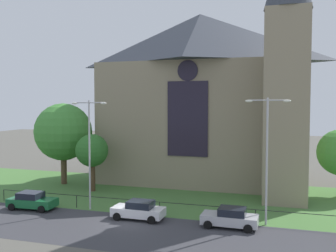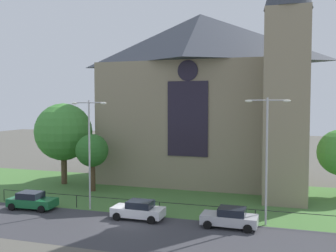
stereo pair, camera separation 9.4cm
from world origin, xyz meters
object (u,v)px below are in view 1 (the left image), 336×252
tree_left_near (92,151)px  parked_car_green (32,201)px  parked_car_silver (230,218)px  streetlamp_far (267,146)px  church_building (205,96)px  streetlamp_near (89,142)px  tree_left_far (63,132)px  parked_car_white (139,210)px

tree_left_near → parked_car_green: tree_left_near is taller
parked_car_silver → streetlamp_far: bearing=-150.2°
church_building → streetlamp_near: size_ratio=2.71×
tree_left_near → streetlamp_far: streetlamp_far is taller
church_building → tree_left_near: size_ratio=4.26×
tree_left_far → parked_car_white: tree_left_far is taller
streetlamp_near → parked_car_green: 7.35m
tree_left_far → tree_left_near: size_ratio=1.54×
tree_left_near → parked_car_white: tree_left_near is taller
parked_car_silver → tree_left_far: bearing=-25.2°
tree_left_far → streetlamp_near: 11.97m
parked_car_silver → church_building: bearing=-71.0°
church_building → parked_car_green: (-12.15, -16.50, -9.53)m
streetlamp_near → parked_car_green: (-4.94, -1.46, -5.24)m
church_building → streetlamp_far: (7.87, -15.04, -4.20)m
streetlamp_near → parked_car_silver: streetlamp_near is taller
streetlamp_far → parked_car_white: streetlamp_far is taller
church_building → parked_car_green: size_ratio=6.09×
church_building → tree_left_far: 17.11m
streetlamp_near → streetlamp_far: streetlamp_far is taller
tree_left_far → parked_car_silver: (20.67, -10.17, -5.29)m
parked_car_white → tree_left_near: bearing=-42.6°
streetlamp_far → parked_car_silver: size_ratio=2.31×
church_building → parked_car_silver: church_building is taller
tree_left_far → streetlamp_near: size_ratio=0.97×
tree_left_far → streetlamp_far: streetlamp_far is taller
tree_left_far → parked_car_white: size_ratio=2.22×
streetlamp_near → parked_car_white: (5.18, -1.47, -5.24)m
church_building → parked_car_silver: 19.73m
tree_left_far → streetlamp_near: streetlamp_near is taller
streetlamp_far → parked_car_silver: 6.07m
parked_car_white → parked_car_silver: same height
streetlamp_near → parked_car_silver: bearing=-6.4°
streetlamp_far → streetlamp_near: bearing=180.0°
parked_car_silver → tree_left_near: bearing=-25.4°
streetlamp_far → parked_car_green: streetlamp_far is taller
tree_left_near → parked_car_green: (-1.72, -7.89, -3.53)m
tree_left_near → streetlamp_far: (18.30, -6.44, 1.80)m
church_building → streetlamp_near: church_building is taller
parked_car_white → streetlamp_near: bearing=-15.1°
parked_car_green → tree_left_far: bearing=105.0°
tree_left_far → parked_car_white: (13.32, -10.25, -5.29)m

